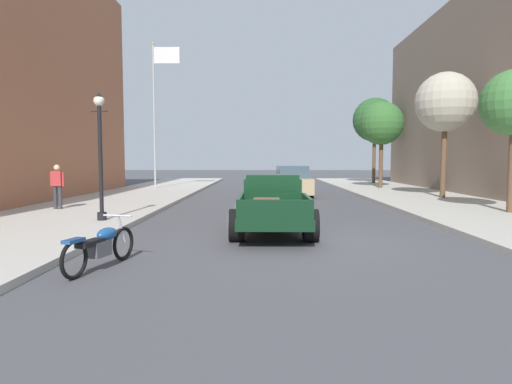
{
  "coord_description": "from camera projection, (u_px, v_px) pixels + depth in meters",
  "views": [
    {
      "loc": [
        -0.64,
        -10.74,
        2.01
      ],
      "look_at": [
        -0.84,
        2.69,
        1.0
      ],
      "focal_mm": 30.81,
      "sensor_mm": 36.0,
      "label": 1
    }
  ],
  "objects": [
    {
      "name": "ground_plane",
      "position": [
        288.0,
        240.0,
        10.85
      ],
      "size": [
        140.0,
        140.0,
        0.0
      ],
      "primitive_type": "plane",
      "color": "#47474C"
    },
    {
      "name": "hotrod_truck_dark_green",
      "position": [
        272.0,
        204.0,
        12.23
      ],
      "size": [
        2.21,
        4.95,
        1.58
      ],
      "color": "black",
      "rests_on": "ground"
    },
    {
      "name": "motorcycle_parked",
      "position": [
        101.0,
        245.0,
        8.0
      ],
      "size": [
        0.78,
        2.06,
        0.93
      ],
      "color": "black",
      "rests_on": "ground"
    },
    {
      "name": "car_background_tan",
      "position": [
        292.0,
        182.0,
        23.68
      ],
      "size": [
        2.07,
        4.4,
        1.65
      ],
      "color": "tan",
      "rests_on": "ground"
    },
    {
      "name": "pedestrian_sidewalk_left",
      "position": [
        57.0,
        184.0,
        16.35
      ],
      "size": [
        0.53,
        0.22,
        1.65
      ],
      "color": "#333338",
      "rests_on": "sidewalk_left"
    },
    {
      "name": "street_lamp_near",
      "position": [
        100.0,
        147.0,
        13.22
      ],
      "size": [
        0.5,
        0.32,
        3.85
      ],
      "color": "black",
      "rests_on": "sidewalk_left"
    },
    {
      "name": "flagpole",
      "position": [
        157.0,
        99.0,
        27.66
      ],
      "size": [
        1.74,
        0.16,
        9.16
      ],
      "color": "#B2B2B7",
      "rests_on": "sidewalk_left"
    },
    {
      "name": "street_tree_second",
      "position": [
        445.0,
        103.0,
        21.03
      ],
      "size": [
        2.84,
        2.84,
        6.01
      ],
      "color": "brown",
      "rests_on": "sidewalk_right"
    },
    {
      "name": "street_tree_third",
      "position": [
        382.0,
        124.0,
        28.28
      ],
      "size": [
        2.8,
        2.8,
        5.57
      ],
      "color": "brown",
      "rests_on": "sidewalk_right"
    },
    {
      "name": "street_tree_farthest",
      "position": [
        375.0,
        120.0,
        33.85
      ],
      "size": [
        3.37,
        3.37,
        6.57
      ],
      "color": "brown",
      "rests_on": "sidewalk_right"
    }
  ]
}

